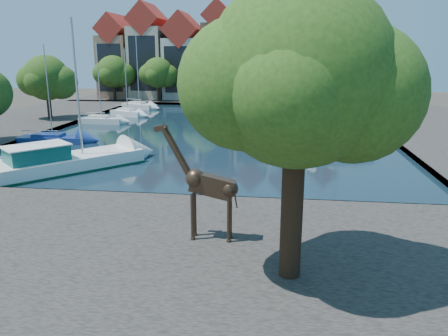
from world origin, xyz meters
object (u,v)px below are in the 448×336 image
at_px(sailboat_right_a, 338,151).
at_px(motorsailer, 60,160).
at_px(giraffe_statue, 206,185).
at_px(plane_tree, 301,82).
at_px(sailboat_left_a, 0,167).

bearing_deg(sailboat_right_a, motorsailer, -160.59).
relative_size(giraffe_statue, motorsailer, 0.47).
xyz_separation_m(plane_tree, sailboat_right_a, (4.38, 21.89, -7.10)).
bearing_deg(motorsailer, sailboat_right_a, 19.41).
distance_m(giraffe_statue, motorsailer, 17.46).
bearing_deg(sailboat_left_a, giraffe_statue, -31.04).
height_order(giraffe_statue, sailboat_left_a, sailboat_left_a).
xyz_separation_m(giraffe_statue, motorsailer, (-12.90, 11.58, -2.11)).
bearing_deg(giraffe_statue, motorsailer, 138.08).
height_order(sailboat_left_a, sailboat_right_a, sailboat_left_a).
relative_size(giraffe_statue, sailboat_right_a, 0.50).
height_order(motorsailer, sailboat_right_a, motorsailer).
height_order(plane_tree, sailboat_left_a, plane_tree).
bearing_deg(giraffe_statue, plane_tree, -37.61).
bearing_deg(plane_tree, motorsailer, 139.01).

